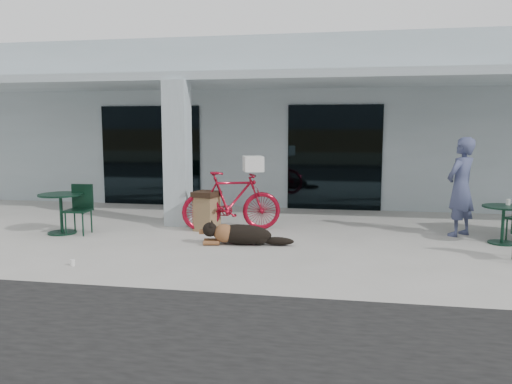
% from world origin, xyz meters
% --- Properties ---
extents(ground, '(80.00, 80.00, 0.00)m').
position_xyz_m(ground, '(0.00, 0.00, 0.00)').
color(ground, '#B7B3AC').
rests_on(ground, ground).
extents(building, '(22.00, 7.00, 4.50)m').
position_xyz_m(building, '(0.00, 8.50, 2.25)').
color(building, silver).
rests_on(building, ground).
extents(storefront_glass_left, '(2.80, 0.06, 2.70)m').
position_xyz_m(storefront_glass_left, '(-3.20, 4.98, 1.35)').
color(storefront_glass_left, black).
rests_on(storefront_glass_left, ground).
extents(storefront_glass_right, '(2.40, 0.06, 2.70)m').
position_xyz_m(storefront_glass_right, '(1.80, 4.98, 1.35)').
color(storefront_glass_right, black).
rests_on(storefront_glass_right, ground).
extents(column, '(0.50, 0.50, 3.12)m').
position_xyz_m(column, '(-1.50, 2.30, 1.56)').
color(column, silver).
rests_on(column, ground).
extents(overhang, '(22.00, 2.80, 0.18)m').
position_xyz_m(overhang, '(0.00, 3.60, 3.21)').
color(overhang, silver).
rests_on(overhang, column).
extents(bicycle, '(2.12, 1.19, 1.23)m').
position_xyz_m(bicycle, '(-0.21, 1.90, 0.61)').
color(bicycle, maroon).
rests_on(bicycle, ground).
extents(laundry_basket, '(0.53, 0.61, 0.31)m').
position_xyz_m(laundry_basket, '(0.21, 2.04, 1.38)').
color(laundry_basket, white).
rests_on(laundry_basket, bicycle).
extents(dog, '(1.32, 0.64, 0.42)m').
position_xyz_m(dog, '(0.25, 0.70, 0.21)').
color(dog, black).
rests_on(dog, ground).
extents(cup_near_dog, '(0.09, 0.09, 0.09)m').
position_xyz_m(cup_near_dog, '(-2.05, -1.14, 0.05)').
color(cup_near_dog, white).
rests_on(cup_near_dog, ground).
extents(cafe_table_near, '(1.12, 1.12, 0.81)m').
position_xyz_m(cafe_table_near, '(-3.52, 1.00, 0.40)').
color(cafe_table_near, '#113122').
rests_on(cafe_table_near, ground).
extents(cafe_chair_near, '(0.46, 0.51, 0.99)m').
position_xyz_m(cafe_chair_near, '(-3.15, 1.00, 0.50)').
color(cafe_chair_near, '#113122').
rests_on(cafe_chair_near, ground).
extents(cafe_table_far, '(0.95, 0.95, 0.70)m').
position_xyz_m(cafe_table_far, '(4.96, 1.62, 0.35)').
color(cafe_table_far, '#113122').
rests_on(cafe_table_far, ground).
extents(person, '(0.82, 0.83, 1.94)m').
position_xyz_m(person, '(4.32, 2.20, 0.97)').
color(person, '#444B72').
rests_on(person, ground).
extents(cup_on_table, '(0.10, 0.10, 0.11)m').
position_xyz_m(cup_on_table, '(5.06, 1.76, 0.76)').
color(cup_on_table, white).
rests_on(cup_on_table, cafe_table_far).
extents(trash_receptacle, '(0.60, 0.60, 0.82)m').
position_xyz_m(trash_receptacle, '(-0.72, 1.80, 0.41)').
color(trash_receptacle, olive).
rests_on(trash_receptacle, ground).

